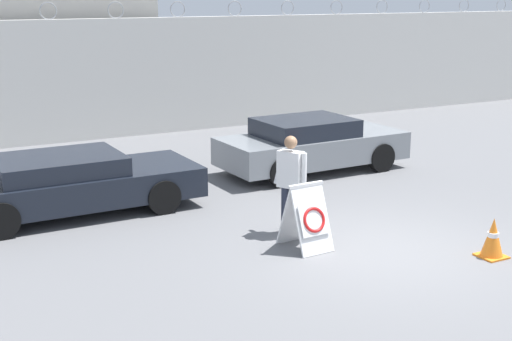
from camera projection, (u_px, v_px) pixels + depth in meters
The scene contains 7 objects.
ground_plane at pixel (388, 251), 11.59m from camera, with size 90.00×90.00×0.00m, color slate.
perimeter_wall at pixel (150, 76), 20.71m from camera, with size 36.00×0.30×3.81m.
barricade_sign at pixel (307, 217), 11.56m from camera, with size 0.66×0.85×1.10m.
security_guard at pixel (290, 180), 12.20m from camera, with size 0.41×0.68×1.73m.
traffic_cone_mid at pixel (493, 238), 11.23m from camera, with size 0.41×0.41×0.64m.
parked_car_front_coupe at pixel (70, 183), 13.40m from camera, with size 4.79×2.02×1.14m.
parked_car_rear_sedan at pixel (311, 144), 16.54m from camera, with size 4.44×1.99×1.26m.
Camera 1 is at (-7.04, -8.61, 4.11)m, focal length 50.00 mm.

